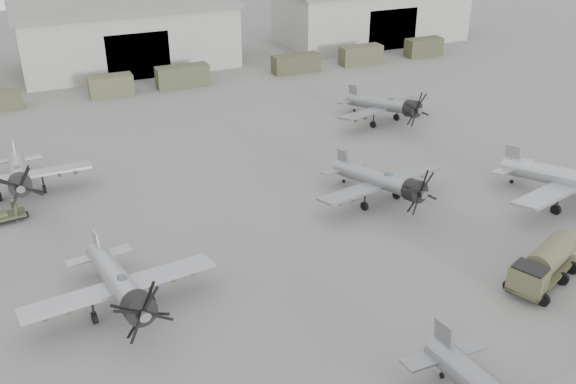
# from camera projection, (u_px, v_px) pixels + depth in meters

# --- Properties ---
(ground) EXTENTS (220.00, 220.00, 0.00)m
(ground) POSITION_uv_depth(u_px,v_px,m) (335.00, 329.00, 38.53)
(ground) COLOR #5D5E5B
(ground) RESTS_ON ground
(hangar_center) EXTENTS (29.00, 14.80, 8.70)m
(hangar_center) POSITION_uv_depth(u_px,v_px,m) (127.00, 34.00, 87.13)
(hangar_center) COLOR #A2A499
(hangar_center) RESTS_ON ground
(hangar_right) EXTENTS (29.00, 14.80, 8.70)m
(hangar_right) POSITION_uv_depth(u_px,v_px,m) (370.00, 12.00, 100.66)
(hangar_right) COLOR #A2A499
(hangar_right) RESTS_ON ground
(support_truck_3) EXTENTS (5.23, 2.20, 2.44)m
(support_truck_3) POSITION_uv_depth(u_px,v_px,m) (111.00, 85.00, 77.16)
(support_truck_3) COLOR #4A4A30
(support_truck_3) RESTS_ON ground
(support_truck_4) EXTENTS (6.57, 2.20, 2.62)m
(support_truck_4) POSITION_uv_depth(u_px,v_px,m) (183.00, 76.00, 80.28)
(support_truck_4) COLOR #3D442C
(support_truck_4) RESTS_ON ground
(support_truck_5) EXTENTS (6.45, 2.20, 2.38)m
(support_truck_5) POSITION_uv_depth(u_px,v_px,m) (296.00, 63.00, 85.89)
(support_truck_5) COLOR #3B3A27
(support_truck_5) RESTS_ON ground
(support_truck_6) EXTENTS (6.00, 2.20, 2.55)m
(support_truck_6) POSITION_uv_depth(u_px,v_px,m) (361.00, 55.00, 89.38)
(support_truck_6) COLOR #45442D
(support_truck_6) RESTS_ON ground
(support_truck_7) EXTENTS (5.41, 2.20, 2.59)m
(support_truck_7) POSITION_uv_depth(u_px,v_px,m) (424.00, 47.00, 93.10)
(support_truck_7) COLOR #393B27
(support_truck_7) RESTS_ON ground
(aircraft_mid_1) EXTENTS (12.09, 10.88, 4.81)m
(aircraft_mid_1) POSITION_uv_depth(u_px,v_px,m) (121.00, 285.00, 38.81)
(aircraft_mid_1) COLOR #95979D
(aircraft_mid_1) RESTS_ON ground
(aircraft_mid_2) EXTENTS (11.72, 10.55, 4.65)m
(aircraft_mid_2) POSITION_uv_depth(u_px,v_px,m) (383.00, 181.00, 51.69)
(aircraft_mid_2) COLOR gray
(aircraft_mid_2) RESTS_ON ground
(aircraft_mid_3) EXTENTS (13.30, 11.98, 5.29)m
(aircraft_mid_3) POSITION_uv_depth(u_px,v_px,m) (576.00, 181.00, 51.14)
(aircraft_mid_3) COLOR #9DA0A5
(aircraft_mid_3) RESTS_ON ground
(aircraft_far_0) EXTENTS (11.61, 10.44, 4.67)m
(aircraft_far_0) POSITION_uv_depth(u_px,v_px,m) (19.00, 174.00, 52.88)
(aircraft_far_0) COLOR #94979C
(aircraft_far_0) RESTS_ON ground
(aircraft_far_1) EXTENTS (11.80, 10.63, 4.70)m
(aircraft_far_1) POSITION_uv_depth(u_px,v_px,m) (387.00, 105.00, 68.04)
(aircraft_far_1) COLOR gray
(aircraft_far_1) RESTS_ON ground
(fuel_tanker) EXTENTS (7.10, 4.93, 2.62)m
(fuel_tanker) POSITION_uv_depth(u_px,v_px,m) (544.00, 263.00, 42.16)
(fuel_tanker) COLOR #4B4931
(fuel_tanker) RESTS_ON ground
(ground_crew) EXTENTS (0.62, 0.81, 1.97)m
(ground_crew) POSITION_uv_depth(u_px,v_px,m) (16.00, 209.00, 49.84)
(ground_crew) COLOR #48452F
(ground_crew) RESTS_ON ground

